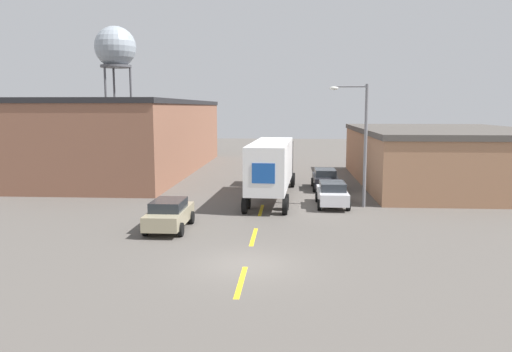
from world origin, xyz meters
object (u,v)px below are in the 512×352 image
(water_tower, at_px, (115,49))
(parked_car_right_mid, at_px, (332,193))
(parked_car_left_near, at_px, (169,214))
(semi_truck, at_px, (273,163))
(street_lamp, at_px, (361,136))
(parked_car_right_far, at_px, (325,179))

(water_tower, bearing_deg, parked_car_right_mid, -52.80)
(parked_car_left_near, bearing_deg, water_tower, 112.40)
(semi_truck, height_order, street_lamp, street_lamp)
(parked_car_right_far, height_order, water_tower, water_tower)
(parked_car_left_near, xyz_separation_m, water_tower, (-16.46, 39.94, 12.84))
(parked_car_left_near, bearing_deg, street_lamp, 32.08)
(parked_car_right_far, height_order, street_lamp, street_lamp)
(semi_truck, bearing_deg, parked_car_right_far, 45.38)
(semi_truck, bearing_deg, parked_car_left_near, -114.16)
(parked_car_right_far, xyz_separation_m, street_lamp, (1.68, -6.71, 3.60))
(parked_car_right_far, relative_size, water_tower, 0.26)
(water_tower, bearing_deg, street_lamp, -51.11)
(water_tower, distance_m, street_lamp, 43.87)
(street_lamp, bearing_deg, parked_car_right_mid, 175.83)
(semi_truck, xyz_separation_m, water_tower, (-21.39, 30.21, 11.32))
(semi_truck, bearing_deg, street_lamp, -27.02)
(water_tower, bearing_deg, semi_truck, -54.70)
(parked_car_left_near, height_order, street_lamp, street_lamp)
(parked_car_right_mid, relative_size, parked_car_right_far, 1.00)
(parked_car_right_mid, relative_size, water_tower, 0.26)
(parked_car_right_mid, distance_m, parked_car_right_far, 6.59)
(semi_truck, distance_m, street_lamp, 6.70)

